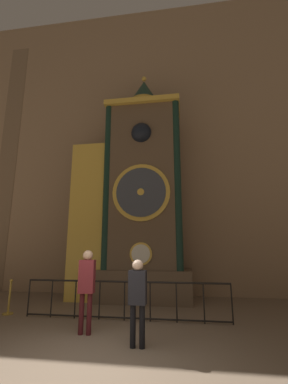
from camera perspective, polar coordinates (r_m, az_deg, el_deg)
ground_plane at (r=4.90m, az=-13.94°, el=-33.97°), size 28.00×28.00×0.00m
cathedral_back_wall at (r=12.00m, az=-0.50°, el=11.99°), size 24.00×0.32×13.54m
clock_tower at (r=9.85m, az=-2.55°, el=-1.31°), size 4.41×1.83×8.94m
railing_fence at (r=7.30m, az=-4.36°, el=-22.42°), size 5.47×0.05×0.97m
visitor_near at (r=6.23m, az=-12.61°, el=-18.95°), size 0.36×0.25×1.78m
visitor_far at (r=5.37m, az=-1.42°, el=-21.57°), size 0.34×0.23×1.60m
stanchion_post at (r=8.81m, az=-27.82°, el=-20.96°), size 0.28×0.28×0.95m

